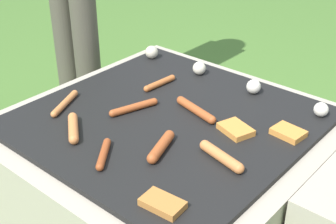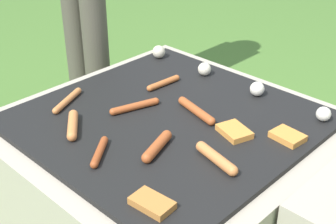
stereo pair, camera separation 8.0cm
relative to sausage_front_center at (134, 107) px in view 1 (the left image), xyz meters
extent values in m
plane|color=#47702D|center=(0.12, 0.04, -0.42)|extent=(14.00, 14.00, 0.00)
cube|color=#A89E8C|center=(0.12, 0.04, -0.23)|extent=(1.00, 1.00, 0.39)
cube|color=black|center=(0.12, 0.04, -0.02)|extent=(0.88, 0.88, 0.02)
cylinder|color=#4C473D|center=(-0.75, 0.31, -0.01)|extent=(0.12, 0.12, 0.82)
cylinder|color=#4C473D|center=(-0.61, 0.31, -0.01)|extent=(0.12, 0.12, 0.82)
cylinder|color=#C6753D|center=(-0.05, -0.22, 0.00)|extent=(0.13, 0.11, 0.03)
sphere|color=#C6753D|center=(0.01, -0.27, 0.00)|extent=(0.03, 0.03, 0.03)
sphere|color=#C6753D|center=(-0.10, -0.18, 0.00)|extent=(0.03, 0.03, 0.03)
cylinder|color=#C6753D|center=(0.40, -0.05, 0.00)|extent=(0.15, 0.06, 0.03)
sphere|color=#C6753D|center=(0.33, -0.03, 0.00)|extent=(0.03, 0.03, 0.03)
sphere|color=#C6753D|center=(0.47, -0.07, 0.00)|extent=(0.03, 0.03, 0.03)
cylinder|color=#A34C23|center=(0.00, 0.00, 0.00)|extent=(0.07, 0.16, 0.02)
sphere|color=#A34C23|center=(-0.02, -0.08, 0.00)|extent=(0.02, 0.02, 0.02)
sphere|color=#A34C23|center=(0.02, 0.08, 0.00)|extent=(0.02, 0.02, 0.02)
cylinder|color=#A34C23|center=(0.23, -0.12, 0.00)|extent=(0.07, 0.14, 0.03)
sphere|color=#A34C23|center=(0.25, -0.19, 0.00)|extent=(0.03, 0.03, 0.03)
sphere|color=#A34C23|center=(0.21, -0.06, 0.00)|extent=(0.03, 0.03, 0.03)
cylinder|color=#93421E|center=(0.13, -0.26, 0.00)|extent=(0.10, 0.12, 0.02)
sphere|color=#93421E|center=(0.17, -0.31, 0.00)|extent=(0.02, 0.02, 0.02)
sphere|color=#93421E|center=(0.09, -0.21, 0.00)|extent=(0.02, 0.02, 0.02)
cylinder|color=#C6753D|center=(-0.20, -0.13, 0.00)|extent=(0.09, 0.15, 0.02)
sphere|color=#C6753D|center=(-0.17, -0.21, 0.00)|extent=(0.02, 0.02, 0.02)
sphere|color=#C6753D|center=(-0.24, -0.06, 0.00)|extent=(0.02, 0.02, 0.02)
cylinder|color=#B7602D|center=(-0.06, 0.20, 0.00)|extent=(0.03, 0.14, 0.02)
sphere|color=#B7602D|center=(-0.06, 0.13, 0.00)|extent=(0.02, 0.02, 0.02)
sphere|color=#B7602D|center=(-0.05, 0.27, 0.00)|extent=(0.02, 0.02, 0.02)
cylinder|color=#A34C23|center=(0.17, 0.12, 0.00)|extent=(0.17, 0.07, 0.03)
sphere|color=#A34C23|center=(0.25, 0.10, 0.00)|extent=(0.03, 0.03, 0.03)
sphere|color=#A34C23|center=(0.09, 0.14, 0.00)|extent=(0.03, 0.03, 0.03)
cube|color=#D18438|center=(0.34, 0.11, 0.00)|extent=(0.12, 0.10, 0.02)
cube|color=#B27033|center=(0.40, -0.31, 0.00)|extent=(0.11, 0.07, 0.02)
cube|color=#D18438|center=(0.48, 0.20, 0.00)|extent=(0.10, 0.08, 0.02)
sphere|color=beige|center=(-0.26, 0.38, 0.01)|extent=(0.05, 0.05, 0.05)
sphere|color=beige|center=(-0.01, 0.38, 0.01)|extent=(0.05, 0.05, 0.05)
sphere|color=silver|center=(0.24, 0.38, 0.01)|extent=(0.05, 0.05, 0.05)
sphere|color=silver|center=(0.50, 0.38, 0.01)|extent=(0.05, 0.05, 0.05)
camera|label=1|loc=(1.00, -0.98, 0.77)|focal=50.00mm
camera|label=2|loc=(1.05, -0.93, 0.77)|focal=50.00mm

